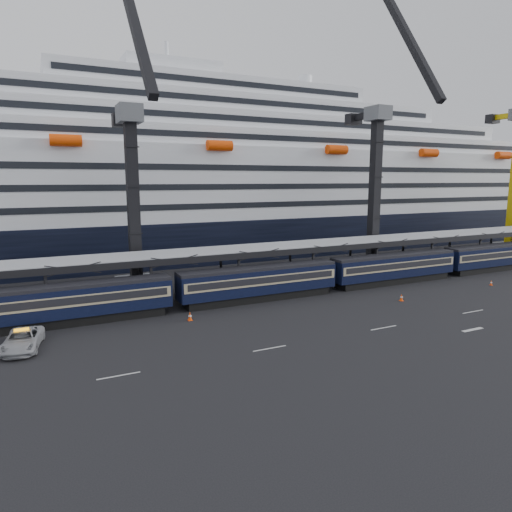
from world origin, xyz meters
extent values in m
plane|color=black|center=(0.00, 0.00, 0.00)|extent=(260.00, 260.00, 0.00)
cube|color=beige|center=(-26.00, -4.00, 0.01)|extent=(3.00, 0.15, 0.02)
cube|color=beige|center=(-14.00, -4.00, 0.01)|extent=(3.00, 0.15, 0.02)
cube|color=beige|center=(-2.00, -4.00, 0.01)|extent=(3.00, 0.15, 0.02)
cube|color=beige|center=(10.00, -4.00, 0.01)|extent=(3.00, 0.15, 0.02)
cube|color=beige|center=(5.00, -8.00, 0.01)|extent=(2.50, 0.40, 0.02)
cube|color=black|center=(-28.00, 10.00, 0.45)|extent=(17.48, 2.40, 0.90)
cube|color=black|center=(-28.00, 10.00, 2.25)|extent=(19.00, 2.80, 2.70)
cube|color=tan|center=(-28.00, 10.00, 2.55)|extent=(18.62, 2.92, 1.05)
cube|color=black|center=(-28.00, 10.00, 2.60)|extent=(17.86, 2.98, 0.70)
cube|color=black|center=(-28.00, 10.00, 3.75)|extent=(19.00, 2.50, 0.35)
cube|color=black|center=(-8.00, 10.00, 0.45)|extent=(17.48, 2.40, 0.90)
cube|color=black|center=(-8.00, 10.00, 2.25)|extent=(19.00, 2.80, 2.70)
cube|color=tan|center=(-8.00, 10.00, 2.55)|extent=(18.62, 2.92, 1.05)
cube|color=black|center=(-8.00, 10.00, 2.60)|extent=(17.86, 2.98, 0.70)
cube|color=black|center=(-8.00, 10.00, 3.75)|extent=(19.00, 2.50, 0.35)
cube|color=black|center=(12.00, 10.00, 0.45)|extent=(17.48, 2.40, 0.90)
cube|color=black|center=(12.00, 10.00, 2.25)|extent=(19.00, 2.80, 2.70)
cube|color=tan|center=(12.00, 10.00, 2.55)|extent=(18.62, 2.92, 1.05)
cube|color=black|center=(12.00, 10.00, 2.60)|extent=(17.86, 2.98, 0.70)
cube|color=black|center=(12.00, 10.00, 3.75)|extent=(19.00, 2.50, 0.35)
cube|color=black|center=(32.00, 10.00, 0.45)|extent=(17.48, 2.40, 0.90)
cube|color=black|center=(32.00, 10.00, 2.25)|extent=(19.00, 2.80, 2.70)
cube|color=tan|center=(32.00, 10.00, 2.55)|extent=(18.62, 2.92, 1.05)
cube|color=black|center=(32.00, 10.00, 2.60)|extent=(17.86, 2.98, 0.70)
cube|color=black|center=(32.00, 10.00, 3.75)|extent=(19.00, 2.50, 0.35)
cube|color=#A0A3A8|center=(0.00, 14.00, 5.40)|extent=(130.00, 6.00, 0.25)
cube|color=black|center=(0.00, 11.00, 5.10)|extent=(130.00, 0.25, 0.70)
cube|color=black|center=(0.00, 17.00, 5.10)|extent=(130.00, 0.25, 0.70)
cube|color=black|center=(-30.00, 11.20, 2.70)|extent=(0.25, 0.25, 5.40)
cube|color=black|center=(-30.00, 16.80, 2.70)|extent=(0.25, 0.25, 5.40)
cube|color=black|center=(-20.00, 11.20, 2.70)|extent=(0.25, 0.25, 5.40)
cube|color=black|center=(-20.00, 16.80, 2.70)|extent=(0.25, 0.25, 5.40)
cube|color=black|center=(-10.00, 11.20, 2.70)|extent=(0.25, 0.25, 5.40)
cube|color=black|center=(-10.00, 16.80, 2.70)|extent=(0.25, 0.25, 5.40)
cube|color=black|center=(0.00, 11.20, 2.70)|extent=(0.25, 0.25, 5.40)
cube|color=black|center=(0.00, 16.80, 2.70)|extent=(0.25, 0.25, 5.40)
cube|color=black|center=(10.00, 11.20, 2.70)|extent=(0.25, 0.25, 5.40)
cube|color=black|center=(10.00, 16.80, 2.70)|extent=(0.25, 0.25, 5.40)
cube|color=black|center=(20.00, 11.20, 2.70)|extent=(0.25, 0.25, 5.40)
cube|color=black|center=(20.00, 16.80, 2.70)|extent=(0.25, 0.25, 5.40)
cube|color=black|center=(30.00, 11.20, 2.70)|extent=(0.25, 0.25, 5.40)
cube|color=black|center=(30.00, 16.80, 2.70)|extent=(0.25, 0.25, 5.40)
cube|color=black|center=(40.00, 16.80, 2.70)|extent=(0.25, 0.25, 5.40)
cube|color=black|center=(0.00, 46.00, 3.50)|extent=(200.00, 28.00, 7.00)
cube|color=silver|center=(0.00, 46.00, 13.00)|extent=(190.00, 26.88, 12.00)
cube|color=silver|center=(0.00, 46.00, 20.50)|extent=(160.00, 24.64, 3.00)
cube|color=black|center=(0.00, 33.63, 20.50)|extent=(153.60, 0.12, 0.90)
cube|color=silver|center=(0.00, 46.00, 23.50)|extent=(124.00, 21.84, 3.00)
cube|color=black|center=(0.00, 35.03, 23.50)|extent=(119.04, 0.12, 0.90)
cube|color=silver|center=(0.00, 46.00, 26.50)|extent=(90.00, 19.04, 3.00)
cube|color=black|center=(0.00, 36.43, 26.50)|extent=(86.40, 0.12, 0.90)
cube|color=silver|center=(0.00, 46.00, 29.50)|extent=(56.00, 16.24, 3.00)
cube|color=black|center=(0.00, 37.83, 29.50)|extent=(53.76, 0.12, 0.90)
cube|color=silver|center=(-8.00, 46.00, 32.00)|extent=(16.00, 12.00, 2.50)
cylinder|color=silver|center=(20.00, 46.00, 32.50)|extent=(2.80, 2.80, 3.00)
cylinder|color=#FF4708|center=(-26.00, 31.96, 18.80)|extent=(4.00, 1.60, 1.60)
cylinder|color=#FF4708|center=(-4.00, 31.96, 18.80)|extent=(4.00, 1.60, 1.60)
cylinder|color=#FF4708|center=(18.00, 31.96, 18.80)|extent=(4.00, 1.60, 1.60)
cylinder|color=#FF4708|center=(40.00, 31.96, 18.80)|extent=(4.00, 1.60, 1.60)
cylinder|color=#FF4708|center=(62.00, 31.96, 18.80)|extent=(4.00, 1.60, 1.60)
cube|color=#52565B|center=(-20.00, 19.00, 1.00)|extent=(4.50, 4.50, 2.00)
cube|color=black|center=(-20.00, 19.00, 11.00)|extent=(1.30, 1.30, 18.00)
cube|color=#52565B|center=(-20.00, 19.00, 21.00)|extent=(2.60, 3.20, 2.00)
cube|color=black|center=(-20.00, 13.21, 27.89)|extent=(0.90, 12.26, 14.37)
cube|color=black|center=(-20.00, 21.52, 21.00)|extent=(0.90, 5.04, 0.90)
cube|color=black|center=(-20.00, 24.04, 20.80)|extent=(2.20, 1.60, 1.60)
cube|color=#52565B|center=(15.00, 18.00, 1.00)|extent=(4.50, 4.50, 2.00)
cube|color=black|center=(15.00, 18.00, 12.00)|extent=(1.30, 1.30, 20.00)
cube|color=#52565B|center=(15.00, 18.00, 23.00)|extent=(2.60, 3.20, 2.00)
cube|color=black|center=(15.00, 12.26, 31.19)|extent=(0.90, 12.21, 16.90)
cube|color=black|center=(15.00, 20.80, 23.00)|extent=(0.90, 5.60, 0.90)
cube|color=black|center=(15.00, 23.60, 22.80)|extent=(2.20, 1.60, 1.60)
cube|color=#52565B|center=(48.00, 19.00, 1.00)|extent=(4.50, 4.50, 2.00)
cube|color=gold|center=(48.00, 21.80, 25.00)|extent=(0.90, 5.60, 0.90)
cube|color=black|center=(48.00, 24.60, 24.80)|extent=(2.20, 1.60, 1.60)
imported|color=#9D9FA4|center=(-32.13, 4.61, 0.80)|extent=(3.60, 6.12, 1.60)
cube|color=#FF4708|center=(-17.52, 6.11, 0.02)|extent=(0.43, 0.43, 0.05)
cone|color=#FF4708|center=(-17.52, 6.11, 0.46)|extent=(0.37, 0.37, 0.82)
cylinder|color=white|center=(-17.52, 6.11, 0.46)|extent=(0.31, 0.31, 0.14)
cube|color=#FF4708|center=(6.39, 2.58, 0.02)|extent=(0.42, 0.42, 0.04)
cone|color=#FF4708|center=(6.39, 2.58, 0.44)|extent=(0.35, 0.35, 0.79)
cylinder|color=white|center=(6.39, 2.58, 0.44)|extent=(0.30, 0.30, 0.13)
cube|color=#FF4708|center=(22.53, 3.34, 0.02)|extent=(0.34, 0.34, 0.04)
cone|color=#FF4708|center=(22.53, 3.34, 0.35)|extent=(0.28, 0.28, 0.64)
cylinder|color=white|center=(22.53, 3.34, 0.35)|extent=(0.24, 0.24, 0.11)
camera|label=1|loc=(-30.54, -35.40, 13.65)|focal=32.00mm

